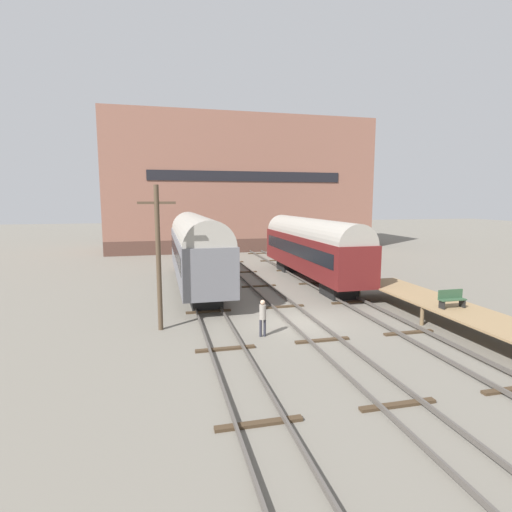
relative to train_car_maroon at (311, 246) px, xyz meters
The scene contains 11 objects.
ground_plane 11.36m from the train_car_maroon, 114.12° to the right, with size 200.00×200.00×0.00m, color #6B665B.
track_left 13.75m from the train_car_maroon, 131.85° to the right, with size 2.60×60.00×0.26m.
track_middle 11.33m from the train_car_maroon, 114.12° to the right, with size 2.60×60.00×0.26m.
track_right 10.40m from the train_car_maroon, 90.00° to the right, with size 2.60×60.00×0.26m.
train_car_maroon is the anchor object (origin of this frame).
train_car_grey 8.99m from the train_car_maroon, behind, with size 3.12×16.61×5.37m.
station_platform 12.46m from the train_car_maroon, 77.10° to the right, with size 2.87×13.70×1.07m.
bench 13.09m from the train_car_maroon, 78.85° to the right, with size 1.40×0.40×0.91m.
person_worker 13.79m from the train_car_maroon, 120.74° to the right, with size 0.32×0.32×1.78m.
utility_pole 15.13m from the train_car_maroon, 140.71° to the right, with size 1.80×0.24×7.16m.
warehouse_building 25.00m from the train_car_maroon, 92.33° to the left, with size 33.86×11.56×16.88m.
Camera 1 is at (-7.11, -19.36, 6.42)m, focal length 28.00 mm.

